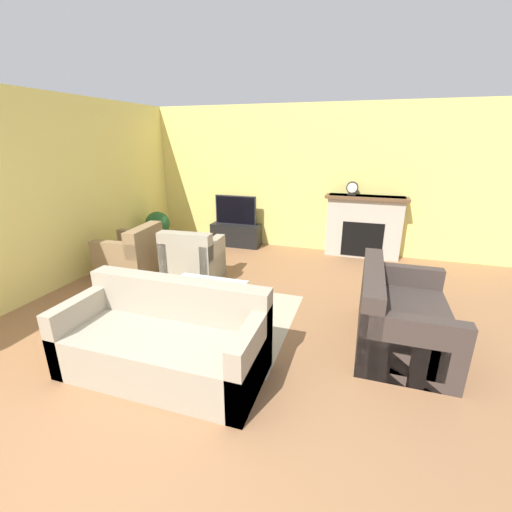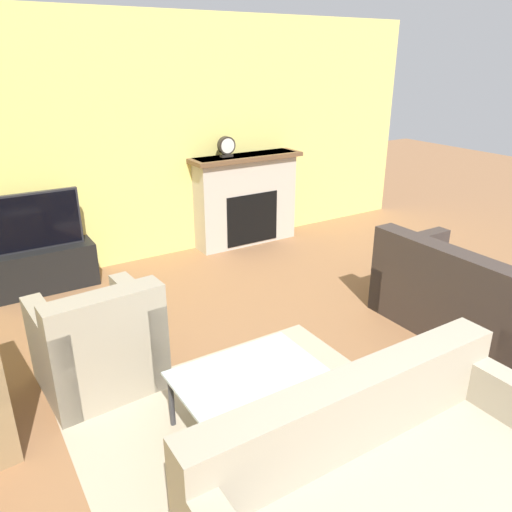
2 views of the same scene
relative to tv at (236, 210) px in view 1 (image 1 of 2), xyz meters
name	(u,v)px [view 1 (image 1 of 2)]	position (x,y,z in m)	size (l,w,h in m)	color
ground_plane	(106,456)	(0.91, -4.91, -0.74)	(20.00, 20.00, 0.00)	#936642
wall_back	(285,179)	(0.91, 0.30, 0.61)	(8.27, 0.06, 2.70)	#EADB72
wall_left	(68,192)	(-1.75, -2.32, 0.61)	(0.06, 8.18, 2.70)	#EADB72
area_rug	(206,316)	(0.70, -2.89, -0.73)	(2.12, 1.83, 0.00)	#B7A88E
fireplace	(364,225)	(2.46, 0.11, -0.15)	(1.43, 0.37, 1.13)	#BCB2A3
tv_stand	(236,235)	(0.00, 0.00, -0.51)	(1.00, 0.37, 0.45)	black
tv	(236,210)	(0.00, 0.00, 0.00)	(0.84, 0.06, 0.58)	#232328
couch_sectional	(166,342)	(0.81, -3.93, -0.44)	(1.87, 0.85, 0.82)	#9E937F
couch_loveseat	(399,319)	(2.92, -2.79, -0.45)	(0.90, 1.45, 0.82)	#3D332D
armchair_by_window	(132,258)	(-0.98, -2.04, -0.43)	(0.84, 0.90, 0.82)	#8C704C
armchair_accent	(193,262)	(0.03, -1.91, -0.43)	(0.84, 0.78, 0.82)	#9E937F
coffee_table	(205,289)	(0.70, -2.87, -0.38)	(0.92, 0.63, 0.40)	#333338
potted_plant	(158,225)	(-1.34, -0.74, -0.24)	(0.47, 0.47, 0.76)	#47474C
mantel_clock	(352,188)	(2.20, 0.11, 0.52)	(0.21, 0.07, 0.24)	#28231E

